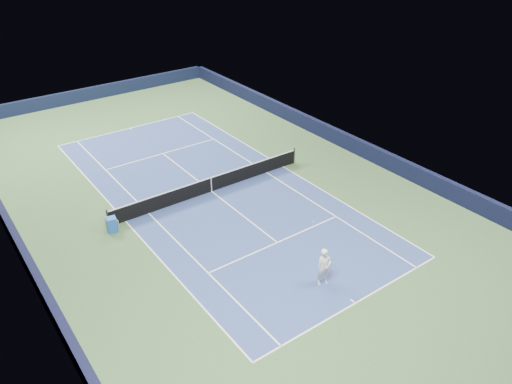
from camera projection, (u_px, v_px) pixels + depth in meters
ground at (212, 191)px, 29.90m from camera, size 40.00×40.00×0.00m
wall_far at (92, 93)px, 43.46m from camera, size 22.00×0.35×1.10m
wall_right at (342, 139)px, 35.11m from camera, size 0.35×40.00×1.10m
wall_left at (20, 248)px, 24.14m from camera, size 0.35×40.00×1.10m
court_surface at (212, 191)px, 29.90m from camera, size 10.97×23.77×0.01m
baseline_far at (130, 128)px, 38.19m from camera, size 10.97×0.08×0.00m
baseline_near at (355, 303)px, 21.60m from camera, size 10.97×0.08×0.00m
sideline_doubles_right at (283, 167)px, 32.68m from camera, size 0.08×23.77×0.00m
sideline_doubles_left at (126, 221)px, 27.12m from camera, size 0.08×23.77×0.00m
sideline_singles_right at (266, 172)px, 31.98m from camera, size 0.08×23.77×0.00m
sideline_singles_left at (149, 213)px, 27.81m from camera, size 0.08×23.77×0.00m
service_line_far at (163, 153)px, 34.37m from camera, size 8.23×0.08×0.00m
service_line_near at (277, 242)px, 25.43m from camera, size 8.23×0.08×0.00m
center_service_line at (212, 191)px, 29.90m from camera, size 0.08×12.80×0.00m
center_mark_far at (131, 129)px, 38.09m from camera, size 0.08×0.30×0.00m
center_mark_near at (353, 301)px, 21.70m from camera, size 0.08×0.30×0.00m
tennis_net at (211, 184)px, 29.65m from camera, size 12.90×0.10×1.07m
sponsor_cube at (112, 225)px, 26.11m from camera, size 0.60×0.54×0.83m
tennis_player at (324, 267)px, 22.26m from camera, size 0.87×1.34×2.82m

